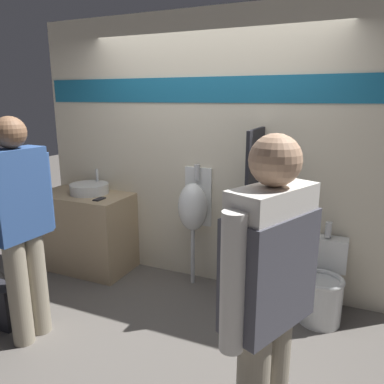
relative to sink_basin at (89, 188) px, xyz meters
The scene contains 11 objects.
ground_plane 1.64m from the sink_basin, 14.55° to the right, with size 16.00×16.00×0.00m, color #5B5651.
display_wall 1.41m from the sink_basin, 11.19° to the left, with size 3.86×0.07×2.70m.
sink_counter 0.49m from the sink_basin, 130.51° to the right, with size 1.04×0.58×0.86m.
sink_basin is the anchor object (origin of this frame).
cell_phone 0.32m from the sink_basin, 33.66° to the right, with size 0.07×0.14×0.01m.
divider_near_counter 1.86m from the sink_basin, ahead, with size 0.03×0.53×1.63m.
urinal_near_counter 1.22m from the sink_basin, ahead, with size 0.30×0.30×1.24m.
toilet 2.58m from the sink_basin, ahead, with size 0.37×0.53×0.83m.
person_in_vest 2.86m from the sink_basin, 34.99° to the right, with size 0.39×0.57×1.75m.
person_with_lanyard 1.34m from the sink_basin, 73.36° to the right, with size 0.23×0.62×1.77m.
shopping_bag 1.46m from the sink_basin, 89.17° to the right, with size 0.32×0.18×0.51m.
Camera 1 is at (1.34, -2.87, 1.89)m, focal length 35.00 mm.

